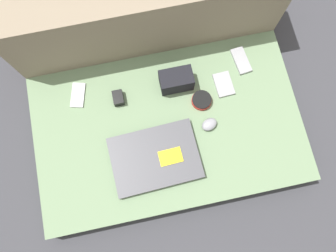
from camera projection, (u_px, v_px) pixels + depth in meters
ground_plane at (168, 132)px, 1.43m from camera, size 8.00×8.00×0.00m
couch_seat at (168, 130)px, 1.38m from camera, size 1.09×0.66×0.10m
couch_backrest at (146, 19)px, 1.32m from camera, size 1.09×0.20×0.42m
laptop at (155, 158)px, 1.29m from camera, size 0.35×0.25×0.03m
computer_mouse at (209, 124)px, 1.32m from camera, size 0.08×0.07×0.03m
speaker_puck at (202, 100)px, 1.34m from camera, size 0.08×0.08×0.03m
phone_silver at (224, 84)px, 1.37m from camera, size 0.07×0.11×0.01m
phone_black at (78, 95)px, 1.36m from camera, size 0.08×0.12×0.01m
phone_small at (241, 61)px, 1.39m from camera, size 0.07×0.12×0.01m
camera_pouch at (176, 80)px, 1.33m from camera, size 0.13×0.08×0.09m
charger_brick at (118, 98)px, 1.34m from camera, size 0.04×0.06×0.03m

